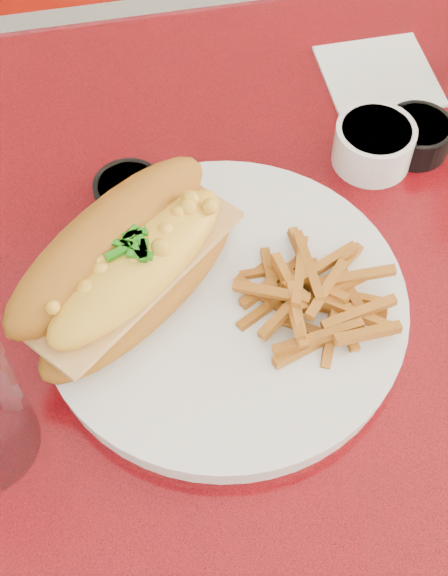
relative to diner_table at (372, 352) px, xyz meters
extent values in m
plane|color=silver|center=(0.00, 0.00, -0.61)|extent=(8.00, 8.00, 0.00)
cube|color=red|center=(0.00, 0.00, 0.14)|extent=(1.20, 0.80, 0.04)
cube|color=silver|center=(0.00, 0.40, 0.14)|extent=(1.22, 0.03, 0.04)
cylinder|color=silver|center=(0.00, 0.00, -0.24)|extent=(0.09, 0.09, 0.72)
cylinder|color=silver|center=(0.00, 0.00, -0.59)|extent=(0.52, 0.52, 0.03)
cube|color=#99160A|center=(0.00, 0.78, -0.38)|extent=(1.20, 0.50, 0.45)
cylinder|color=white|center=(-0.16, -0.02, 0.17)|extent=(0.36, 0.36, 0.02)
cylinder|color=white|center=(-0.16, -0.02, 0.18)|extent=(0.37, 0.37, 0.00)
ellipsoid|color=#AD681B|center=(-0.23, -0.01, 0.20)|extent=(0.22, 0.20, 0.04)
cube|color=tan|center=(-0.23, -0.01, 0.22)|extent=(0.19, 0.17, 0.01)
ellipsoid|color=yellow|center=(-0.23, -0.01, 0.23)|extent=(0.19, 0.17, 0.04)
ellipsoid|color=#AD681B|center=(-0.25, 0.02, 0.24)|extent=(0.22, 0.20, 0.09)
cube|color=silver|center=(-0.09, -0.02, 0.18)|extent=(0.08, 0.12, 0.00)
cube|color=silver|center=(-0.13, 0.05, 0.18)|extent=(0.03, 0.04, 0.00)
cylinder|color=white|center=(0.01, 0.13, 0.18)|extent=(0.10, 0.10, 0.04)
cylinder|color=black|center=(0.01, 0.13, 0.20)|extent=(0.09, 0.09, 0.01)
cylinder|color=black|center=(-0.23, 0.11, 0.18)|extent=(0.08, 0.08, 0.03)
cylinder|color=#DD8450|center=(-0.23, 0.11, 0.19)|extent=(0.07, 0.07, 0.01)
cylinder|color=black|center=(0.06, 0.13, 0.18)|extent=(0.08, 0.08, 0.03)
cylinder|color=#DD8450|center=(0.06, 0.13, 0.19)|extent=(0.07, 0.07, 0.01)
cube|color=white|center=(0.06, 0.24, 0.16)|extent=(0.12, 0.12, 0.00)
camera|label=1|loc=(-0.24, -0.37, 0.75)|focal=50.00mm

